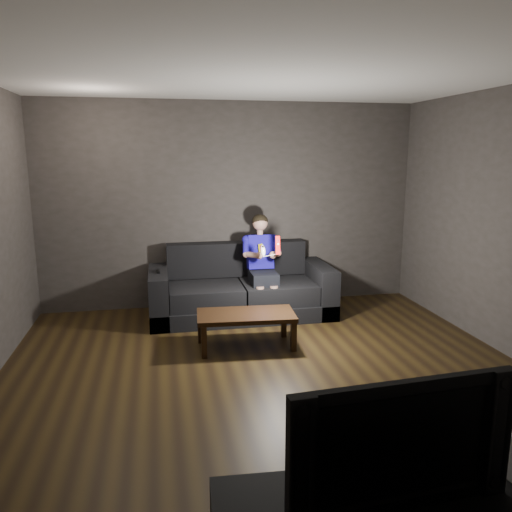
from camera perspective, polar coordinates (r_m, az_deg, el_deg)
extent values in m
plane|color=black|center=(4.65, 1.90, -14.28)|extent=(5.00, 5.00, 0.00)
cube|color=#36322F|center=(6.68, -2.84, 5.79)|extent=(5.00, 0.04, 2.70)
cube|color=#36322F|center=(1.96, 18.95, -9.56)|extent=(5.00, 0.04, 2.70)
cube|color=silver|center=(4.23, 2.16, 20.69)|extent=(5.00, 5.00, 0.02)
cube|color=black|center=(6.40, -1.68, -5.92)|extent=(2.29, 0.99, 0.20)
cube|color=black|center=(6.18, -5.73, -4.50)|extent=(0.89, 0.70, 0.24)
cube|color=black|center=(6.33, 2.56, -4.08)|extent=(0.89, 0.70, 0.24)
cube|color=black|center=(6.62, -2.25, -0.31)|extent=(1.83, 0.23, 0.45)
cube|color=black|center=(6.26, -11.04, -4.51)|extent=(0.23, 0.99, 0.62)
cube|color=black|center=(6.58, 7.20, -3.59)|extent=(0.23, 0.99, 0.62)
cube|color=black|center=(6.22, 0.85, -2.50)|extent=(0.32, 0.41, 0.15)
cube|color=#0F04A4|center=(6.36, 0.46, 0.51)|extent=(0.32, 0.23, 0.45)
cube|color=#FFF30D|center=(6.26, 0.63, 0.92)|extent=(0.10, 0.10, 0.11)
cube|color=red|center=(6.25, 0.63, 0.92)|extent=(0.06, 0.06, 0.07)
cylinder|color=tan|center=(6.31, 0.46, 2.71)|extent=(0.08, 0.08, 0.06)
sphere|color=tan|center=(6.30, 0.46, 3.82)|extent=(0.19, 0.19, 0.19)
ellipsoid|color=black|center=(6.30, 0.44, 4.03)|extent=(0.20, 0.20, 0.17)
cylinder|color=#0F04A4|center=(6.24, -1.21, 1.04)|extent=(0.09, 0.24, 0.21)
cylinder|color=#0F04A4|center=(6.32, 2.36, 1.17)|extent=(0.09, 0.24, 0.21)
cylinder|color=tan|center=(6.09, -0.38, 0.32)|extent=(0.15, 0.25, 0.11)
cylinder|color=tan|center=(6.15, 2.28, 0.42)|extent=(0.15, 0.25, 0.11)
sphere|color=tan|center=(6.01, 0.36, 0.05)|extent=(0.09, 0.09, 0.09)
sphere|color=tan|center=(6.04, 1.96, 0.11)|extent=(0.09, 0.09, 0.09)
cylinder|color=tan|center=(6.06, 0.46, -5.20)|extent=(0.10, 0.10, 0.37)
cylinder|color=tan|center=(6.09, 2.06, -5.11)|extent=(0.10, 0.10, 0.37)
cube|color=red|center=(5.79, 2.48, 1.23)|extent=(0.06, 0.08, 0.22)
cube|color=maroon|center=(5.76, 2.55, 1.80)|extent=(0.04, 0.01, 0.03)
cylinder|color=white|center=(5.77, 2.54, 1.05)|extent=(0.02, 0.01, 0.02)
ellipsoid|color=white|center=(5.77, 0.80, 0.63)|extent=(0.08, 0.10, 0.14)
cylinder|color=black|center=(5.73, 0.87, 1.08)|extent=(0.03, 0.01, 0.02)
cube|color=black|center=(6.13, -11.16, -1.72)|extent=(0.04, 0.14, 0.03)
cube|color=black|center=(6.17, -11.17, -1.49)|extent=(0.02, 0.02, 0.00)
cube|color=black|center=(5.32, -1.16, -6.80)|extent=(1.06, 0.58, 0.05)
cube|color=black|center=(5.13, -5.97, -9.80)|extent=(0.06, 0.06, 0.33)
cube|color=black|center=(5.28, 4.31, -9.11)|extent=(0.06, 0.06, 0.33)
cube|color=black|center=(5.52, -6.37, -8.21)|extent=(0.06, 0.06, 0.33)
cube|color=black|center=(5.67, 3.18, -7.63)|extent=(0.06, 0.06, 0.33)
imported|color=black|center=(2.36, 15.18, -19.04)|extent=(1.03, 0.21, 0.59)
cube|color=white|center=(2.75, 27.21, -19.67)|extent=(0.08, 0.17, 0.22)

